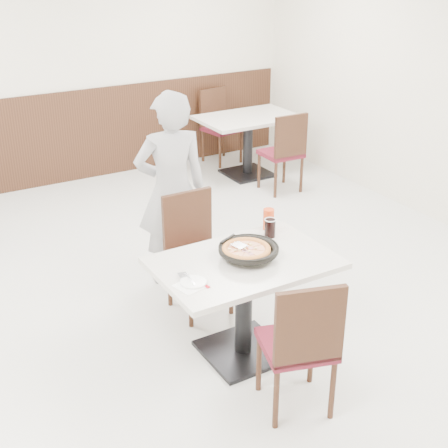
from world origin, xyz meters
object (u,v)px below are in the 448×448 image
bg_chair_right_far (222,127)px  chair_near (297,341)px  cola_glass (270,228)px  pizza_pan (248,253)px  bg_table_right (248,146)px  diner_person (172,190)px  chair_far (200,257)px  main_table (244,308)px  bg_chair_right_near (281,151)px  side_plate (194,282)px  red_cup (269,219)px  pizza (246,252)px

bg_chair_right_far → chair_near: bearing=56.2°
bg_chair_right_far → cola_glass: bearing=55.8°
pizza_pan → bg_table_right: size_ratio=0.28×
chair_near → diner_person: 1.88m
chair_near → chair_far: (0.02, 1.29, 0.00)m
chair_far → pizza_pan: (0.03, -0.66, 0.32)m
main_table → bg_chair_right_near: bearing=50.4°
side_plate → red_cup: bearing=26.8°
cola_glass → pizza: bearing=-147.4°
chair_far → side_plate: bearing=59.0°
bg_chair_right_near → main_table: bearing=-128.0°
cola_glass → bg_chair_right_near: bearing=53.1°
main_table → chair_far: 0.68m
main_table → side_plate: 0.59m
bg_chair_right_near → bg_chair_right_far: bearing=94.9°
cola_glass → red_cup: size_ratio=0.81×
chair_near → pizza_pan: chair_near is taller
chair_near → pizza_pan: (0.05, 0.63, 0.32)m
main_table → red_cup: 0.70m
chair_far → bg_table_right: bearing=-129.7°
pizza_pan → diner_person: bearing=89.2°
main_table → diner_person: 1.31m
chair_far → bg_chair_right_near: bearing=-138.8°
bg_table_right → bg_chair_right_near: bg_chair_right_near is taller
side_plate → bg_chair_right_far: bearing=57.6°
chair_far → bg_chair_right_near: 2.77m
main_table → bg_chair_right_near: (2.08, 2.52, 0.10)m
side_plate → diner_person: diner_person is taller
pizza → red_cup: bearing=39.3°
side_plate → bg_table_right: size_ratio=0.14×
bg_chair_right_near → red_cup: bearing=-125.7°
diner_person → bg_chair_right_near: (2.02, 1.29, -0.35)m
red_cup → bg_chair_right_far: 3.79m
main_table → chair_near: (-0.01, -0.62, 0.10)m
chair_near → bg_chair_right_near: 3.77m
bg_chair_right_near → bg_chair_right_far: size_ratio=1.00×
bg_table_right → bg_chair_right_far: size_ratio=1.26×
pizza_pan → bg_table_right: pizza_pan is taller
pizza_pan → bg_chair_right_near: size_ratio=0.36×
cola_glass → main_table: bearing=-148.2°
bg_chair_right_near → bg_chair_right_far: same height
side_plate → bg_chair_right_far: (2.44, 3.86, -0.28)m
chair_far → pizza_pan: chair_far is taller
bg_table_right → bg_chair_right_near: (0.04, -0.65, 0.10)m
pizza_pan → cola_glass: cola_glass is taller
side_plate → bg_chair_right_far: size_ratio=0.18×
bg_table_right → pizza_pan: bearing=-122.3°
pizza → red_cup: size_ratio=1.85×
chair_near → cola_glass: (0.36, 0.84, 0.34)m
chair_near → red_cup: chair_near is taller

